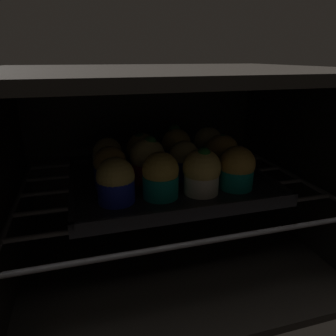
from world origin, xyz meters
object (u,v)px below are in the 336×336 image
object	(u,v)px
muffin_row0_col0	(116,181)
muffin_row2_col2	(176,148)
muffin_row0_col1	(161,176)
muffin_row2_col1	(142,152)
baking_tray	(168,182)
muffin_row1_col0	(110,167)
muffin_row2_col0	(108,156)
muffin_row1_col2	(184,161)
muffin_row0_col2	(202,172)
muffin_row2_col3	(208,146)
muffin_row1_col3	(222,155)
muffin_row0_col3	(237,169)
muffin_row1_col1	(148,160)

from	to	relation	value
muffin_row0_col0	muffin_row2_col2	world-z (taller)	muffin_row2_col2
muffin_row0_col1	muffin_row2_col1	xyz separation A→B (cm)	(-0.26, 14.33, -0.06)
baking_tray	muffin_row1_col0	world-z (taller)	muffin_row1_col0
muffin_row2_col0	muffin_row0_col1	bearing A→B (deg)	-63.03
muffin_row2_col2	muffin_row1_col2	bearing A→B (deg)	-94.86
muffin_row0_col2	muffin_row1_col0	world-z (taller)	muffin_row0_col2
muffin_row1_col0	muffin_row2_col3	distance (cm)	23.22
muffin_row1_col3	muffin_row2_col3	bearing A→B (deg)	88.55
muffin_row2_col0	muffin_row0_col2	bearing A→B (deg)	-45.36
muffin_row1_col0	muffin_row1_col2	world-z (taller)	muffin_row1_col0
muffin_row0_col1	muffin_row1_col0	xyz separation A→B (cm)	(-7.41, 6.77, -0.14)
baking_tray	muffin_row0_col0	size ratio (longest dim) A/B	4.84
muffin_row0_col0	muffin_row2_col1	bearing A→B (deg)	63.68
muffin_row0_col1	muffin_row1_col0	distance (cm)	10.04
muffin_row0_col3	muffin_row1_col1	size ratio (longest dim) A/B	0.87
muffin_row0_col0	muffin_row2_col3	distance (cm)	26.10
muffin_row0_col1	muffin_row0_col0	bearing A→B (deg)	178.93
baking_tray	muffin_row2_col2	distance (cm)	9.37
baking_tray	muffin_row2_col2	xyz separation A→B (cm)	(3.86, 7.28, 4.46)
muffin_row0_col2	muffin_row0_col0	bearing A→B (deg)	178.19
muffin_row0_col2	muffin_row2_col3	bearing A→B (deg)	63.60
muffin_row2_col0	muffin_row1_col3	bearing A→B (deg)	-17.78
baking_tray	muffin_row0_col1	world-z (taller)	muffin_row0_col1
muffin_row0_col1	muffin_row1_col1	distance (cm)	7.14
muffin_row0_col3	muffin_row2_col0	bearing A→B (deg)	146.01
muffin_row0_col1	muffin_row1_col2	distance (cm)	9.64
baking_tray	muffin_row2_col3	xyz separation A→B (cm)	(11.19, 7.56, 4.28)
muffin_row2_col2	muffin_row0_col3	bearing A→B (deg)	-65.12
muffin_row0_col1	muffin_row1_col1	bearing A→B (deg)	94.87
baking_tray	muffin_row2_col0	bearing A→B (deg)	145.85
muffin_row0_col3	muffin_row2_col3	world-z (taller)	muffin_row2_col3
baking_tray	muffin_row2_col2	bearing A→B (deg)	62.11
muffin_row0_col2	muffin_row1_col2	distance (cm)	7.45
baking_tray	muffin_row2_col1	bearing A→B (deg)	115.77
muffin_row0_col3	muffin_row2_col1	world-z (taller)	muffin_row2_col1
muffin_row1_col0	muffin_row0_col0	bearing A→B (deg)	-88.85
baking_tray	muffin_row1_col3	xyz separation A→B (cm)	(11.00, 0.21, 4.33)
muffin_row0_col1	muffin_row1_col2	bearing A→B (deg)	47.49
muffin_row2_col0	baking_tray	bearing A→B (deg)	-34.15
muffin_row1_col3	muffin_row2_col1	distance (cm)	16.18
muffin_row1_col0	muffin_row1_col2	xyz separation A→B (cm)	(13.93, 0.33, -0.15)
muffin_row0_col3	muffin_row1_col0	distance (cm)	22.25
muffin_row1_col1	muffin_row1_col2	size ratio (longest dim) A/B	1.22
muffin_row2_col0	muffin_row2_col1	world-z (taller)	muffin_row2_col1
muffin_row0_col1	muffin_row1_col0	world-z (taller)	muffin_row0_col1
muffin_row0_col1	muffin_row0_col3	size ratio (longest dim) A/B	1.01
baking_tray	muffin_row0_col1	size ratio (longest dim) A/B	4.65
muffin_row0_col2	muffin_row1_col0	distance (cm)	16.12
baking_tray	muffin_row2_col1	size ratio (longest dim) A/B	4.64
muffin_row1_col0	muffin_row2_col3	size ratio (longest dim) A/B	0.94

